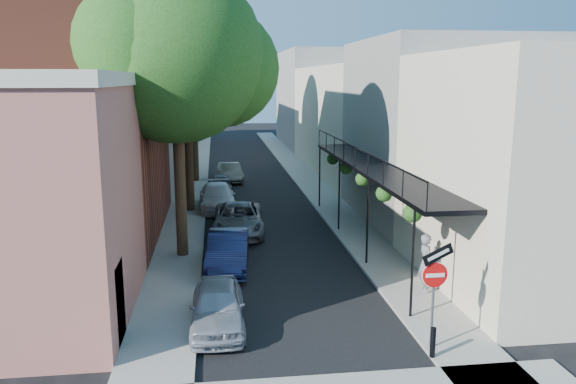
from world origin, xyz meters
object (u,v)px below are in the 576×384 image
object	(u,v)px
oak_near	(187,58)
pedestrian	(426,263)
parked_car_c	(239,219)
oak_far	(199,61)
parked_car_e	(222,184)
parked_car_a	(218,306)
parked_car_d	(217,197)
parked_car_b	(228,251)
oak_mid	(194,80)
bollard	(433,342)
sign_post	(435,279)
parked_car_f	(230,172)

from	to	relation	value
oak_near	pedestrian	size ratio (longest dim) A/B	5.79
parked_car_c	pedestrian	distance (m)	10.23
oak_near	oak_far	xyz separation A→B (m)	(0.01, 17.01, 0.38)
oak_far	parked_car_e	size ratio (longest dim) A/B	3.59
parked_car_a	parked_car_d	size ratio (longest dim) A/B	0.80
parked_car_c	parked_car_e	xyz separation A→B (m)	(-0.66, 9.84, -0.13)
parked_car_b	oak_far	bearing A→B (deg)	98.31
oak_near	oak_mid	world-z (taller)	oak_near
bollard	parked_car_b	size ratio (longest dim) A/B	0.19
sign_post	parked_car_d	size ratio (longest dim) A/B	0.63
parked_car_c	pedestrian	size ratio (longest dim) A/B	2.52
sign_post	oak_mid	bearing A→B (deg)	110.86
oak_mid	parked_car_d	distance (m)	6.46
parked_car_e	oak_far	bearing A→B (deg)	105.86
sign_post	oak_near	distance (m)	12.77
sign_post	parked_car_e	size ratio (longest dim) A/B	0.90
parked_car_d	sign_post	bearing A→B (deg)	-74.91
parked_car_e	parked_car_b	bearing A→B (deg)	-91.26
parked_car_c	pedestrian	bearing A→B (deg)	-52.35
parked_car_b	parked_car_d	distance (m)	10.08
oak_far	oak_near	bearing A→B (deg)	-90.04
oak_near	parked_car_e	bearing A→B (deg)	84.17
oak_near	parked_car_c	world-z (taller)	oak_near
bollard	oak_mid	xyz separation A→B (m)	(-6.42, 17.73, 6.54)
parked_car_a	parked_car_c	size ratio (longest dim) A/B	0.77
parked_car_c	parked_car_d	world-z (taller)	same
oak_near	parked_car_e	size ratio (longest dim) A/B	3.45
parked_car_a	parked_car_d	xyz separation A→B (m)	(0.08, 15.21, 0.04)
bollard	parked_car_a	distance (m)	6.06
sign_post	parked_car_b	distance (m)	9.11
parked_car_e	oak_mid	bearing A→B (deg)	-107.09
parked_car_f	parked_car_d	bearing A→B (deg)	-103.83
oak_far	parked_car_e	distance (m)	8.84
parked_car_a	parked_car_c	distance (m)	10.10
bollard	parked_car_c	xyz separation A→B (m)	(-4.40, 12.76, 0.17)
parked_car_d	parked_car_b	bearing A→B (deg)	-90.47
pedestrian	oak_mid	bearing A→B (deg)	29.61
sign_post	parked_car_c	bearing A→B (deg)	110.35
bollard	parked_car_e	world-z (taller)	parked_car_e
oak_near	pedestrian	xyz separation A→B (m)	(7.83, -5.36, -6.77)
bollard	parked_car_d	size ratio (longest dim) A/B	0.17
parked_car_e	sign_post	bearing A→B (deg)	-78.21
sign_post	parked_car_f	bearing A→B (deg)	99.93
oak_mid	parked_car_e	xyz separation A→B (m)	(1.36, 4.87, -6.49)
parked_car_b	parked_car_f	bearing A→B (deg)	92.37
parked_car_c	oak_mid	bearing A→B (deg)	114.77
oak_far	parked_car_f	distance (m)	7.87
parked_car_a	parked_car_b	world-z (taller)	parked_car_b
parked_car_a	sign_post	bearing A→B (deg)	-21.26
parked_car_d	parked_car_f	world-z (taller)	parked_car_d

